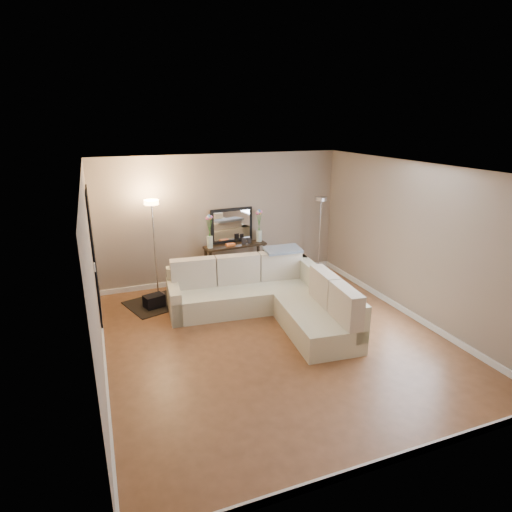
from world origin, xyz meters
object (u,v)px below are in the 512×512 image
object	(u,v)px
floor_lamp_unlit	(320,221)
console_table	(232,261)
floor_lamp_lit	(153,229)
sectional_sofa	(269,296)

from	to	relation	value
floor_lamp_unlit	console_table	bearing A→B (deg)	169.99
floor_lamp_lit	floor_lamp_unlit	distance (m)	3.40
sectional_sofa	floor_lamp_unlit	xyz separation A→B (m)	(1.74, 1.41, 0.87)
console_table	sectional_sofa	bearing A→B (deg)	-86.67
sectional_sofa	floor_lamp_lit	world-z (taller)	floor_lamp_lit
sectional_sofa	floor_lamp_lit	size ratio (longest dim) A/B	1.48
floor_lamp_lit	sectional_sofa	bearing A→B (deg)	-42.98
floor_lamp_lit	floor_lamp_unlit	size ratio (longest dim) A/B	1.08
console_table	floor_lamp_unlit	size ratio (longest dim) A/B	0.76
floor_lamp_unlit	sectional_sofa	bearing A→B (deg)	-140.91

